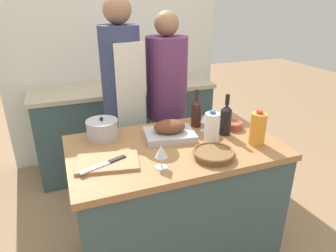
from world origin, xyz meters
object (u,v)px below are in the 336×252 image
Objects in this scene: knife_chef at (105,164)px; condiment_bottle_short at (157,78)px; person_cook_aproned at (123,100)px; stock_pot at (102,129)px; wicker_basket at (213,154)px; wine_glass_right at (206,118)px; wine_glass_left at (161,152)px; cutting_board at (108,162)px; milk_jug at (212,128)px; wine_bottle_dark at (196,112)px; mixing_bowl at (234,125)px; roasting_pan at (170,131)px; juice_jug at (258,129)px; condiment_bottle_tall at (184,72)px; person_cook_guest at (167,103)px; wine_bottle_green at (226,119)px.

knife_chef is 1.59m from condiment_bottle_short.
condiment_bottle_short is at bearing 34.30° from person_cook_aproned.
stock_pot is 0.49m from person_cook_aproned.
wine_glass_right is (0.13, 0.35, 0.07)m from wicker_basket.
cutting_board is at bearing 151.51° from wine_glass_left.
wine_bottle_dark is at bearing 85.37° from milk_jug.
cutting_board is at bearing -169.38° from mixing_bowl.
roasting_pan is 0.48m from cutting_board.
roasting_pan is 1.58× the size of juice_jug.
wine_glass_left is 1.91m from condiment_bottle_tall.
wicker_basket is 0.22m from milk_jug.
person_cook_guest reaches higher than cutting_board.
wicker_basket is at bearing -96.88° from condiment_bottle_short.
milk_jug is 0.27m from wine_bottle_dark.
cutting_board is at bearing -126.06° from condiment_bottle_tall.
mixing_bowl reaches higher than knife_chef.
milk_jug reaches higher than wine_glass_right.
mixing_bowl is 1.20m from condiment_bottle_short.
person_cook_aproned is at bearing 89.56° from wine_glass_left.
condiment_bottle_short is at bearing 85.99° from wine_bottle_dark.
mixing_bowl is 0.96× the size of wine_glass_left.
roasting_pan is 0.47m from mixing_bowl.
wine_glass_right is at bearing -107.72° from condiment_bottle_tall.
mixing_bowl is 0.72m from wine_glass_left.
wine_bottle_dark reaches higher than stock_pot.
person_cook_aproned is at bearing 105.80° from roasting_pan.
person_cook_aproned is (-0.31, 0.92, 0.07)m from wicker_basket.
person_cook_aproned reaches higher than condiment_bottle_tall.
person_cook_guest is at bearing 102.58° from wine_bottle_green.
condiment_bottle_short is at bearing 54.42° from stock_pot.
cutting_board is 1.39× the size of wine_bottle_dark.
wine_glass_left reaches higher than mixing_bowl.
mixing_bowl is at bearing -11.29° from stock_pot.
condiment_bottle_short is at bearing 60.85° from cutting_board.
person_cook_guest is at bearing 112.22° from mixing_bowl.
person_cook_aproned is at bearing 126.72° from juice_jug.
roasting_pan is 0.36m from wicker_basket.
wine_bottle_green is 0.23m from wine_bottle_dark.
person_cook_aproned is at bearing -163.34° from person_cook_guest.
juice_jug reaches higher than wicker_basket.
juice_jug is 0.92m from person_cook_guest.
roasting_pan is 0.93× the size of cutting_board.
mixing_bowl is (0.87, -0.17, -0.03)m from stock_pot.
wine_bottle_green is 0.71m from person_cook_guest.
condiment_bottle_tall is at bearing 70.15° from wine_bottle_dark.
wine_bottle_dark is 0.63m from person_cook_aproned.
stock_pot is 1.56× the size of wine_glass_left.
mixing_bowl is at bearing -9.85° from wine_glass_right.
wine_glass_left is 0.82× the size of condiment_bottle_tall.
roasting_pan is at bearing -117.00° from condiment_bottle_tall.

